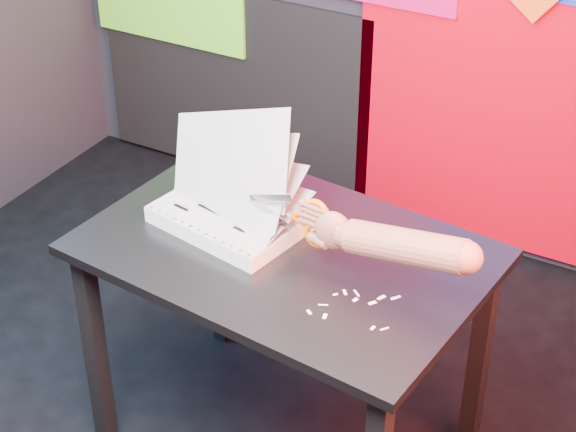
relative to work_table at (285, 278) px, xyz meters
The scene contains 7 objects.
room 0.76m from the work_table, 148.20° to the right, with size 3.01×3.01×2.71m.
backdrop 1.36m from the work_table, 97.98° to the left, with size 2.88×0.05×2.08m.
work_table is the anchor object (origin of this frame).
printout_stack 0.24m from the work_table, behind, with size 0.47×0.36×0.37m.
scissors 0.25m from the work_table, 16.21° to the right, with size 0.25×0.04×0.15m.
hand_forearm 0.43m from the work_table, ahead, with size 0.50×0.13×0.17m.
paper_clippings 0.32m from the work_table, 24.56° to the right, with size 0.21×0.18×0.00m.
Camera 1 is at (1.28, -1.71, 2.25)m, focal length 60.00 mm.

